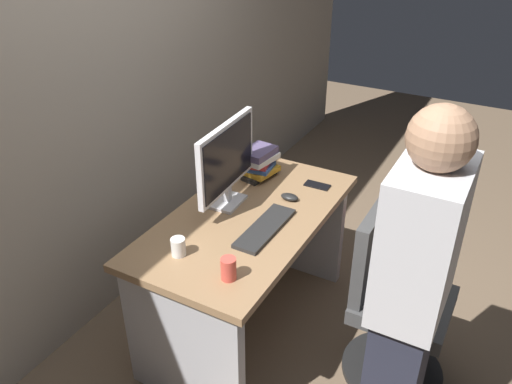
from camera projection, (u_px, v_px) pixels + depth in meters
name	position (u px, v px, depth m)	size (l,w,h in m)	color
ground_plane	(249.00, 322.00, 3.05)	(9.00, 9.00, 0.00)	brown
wall_back	(98.00, 48.00, 2.67)	(6.40, 0.10, 3.00)	#9E9384
desk	(248.00, 252.00, 2.80)	(1.35, 0.72, 0.75)	#93704C
office_chair	(391.00, 306.00, 2.55)	(0.52, 0.52, 0.94)	black
person_at_desk	(409.00, 306.00, 1.95)	(0.40, 0.24, 1.64)	#262838
monitor	(227.00, 160.00, 2.65)	(0.54, 0.15, 0.46)	silver
keyboard	(265.00, 228.00, 2.55)	(0.43, 0.13, 0.02)	#262626
mouse	(290.00, 197.00, 2.80)	(0.06, 0.10, 0.03)	black
cup_near_keyboard	(229.00, 269.00, 2.21)	(0.07, 0.07, 0.10)	#D84C3F
cup_by_monitor	(178.00, 247.00, 2.36)	(0.07, 0.07, 0.09)	white
book_stack	(260.00, 162.00, 3.00)	(0.23, 0.18, 0.18)	black
cell_phone	(317.00, 185.00, 2.94)	(0.07, 0.14, 0.01)	black
handbag	(383.00, 246.00, 3.49)	(0.34, 0.14, 0.38)	maroon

